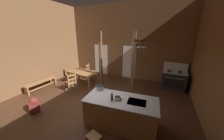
{
  "coord_description": "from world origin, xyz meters",
  "views": [
    {
      "loc": [
        2.36,
        -3.41,
        2.79
      ],
      "look_at": [
        0.29,
        1.16,
        1.21
      ],
      "focal_mm": 18.6,
      "sensor_mm": 36.0,
      "label": 1
    }
  ],
  "objects": [
    {
      "name": "ground_plane",
      "position": [
        0.0,
        0.0,
        -0.05
      ],
      "size": [
        8.24,
        8.02,
        0.1
      ],
      "primitive_type": "cube",
      "color": "#422819"
    },
    {
      "name": "step_stool",
      "position": [
        0.98,
        -1.5,
        0.18
      ],
      "size": [
        0.42,
        0.36,
        0.3
      ],
      "color": "olive",
      "rests_on": "ground_plane"
    },
    {
      "name": "glazed_panel_back_right",
      "position": [
        0.37,
        3.61,
        1.02
      ],
      "size": [
        0.84,
        0.01,
        2.05
      ],
      "primitive_type": "cube",
      "color": "white",
      "rests_on": "ground_plane"
    },
    {
      "name": "backpack",
      "position": [
        -1.74,
        -1.26,
        0.31
      ],
      "size": [
        0.38,
        0.38,
        0.6
      ],
      "color": "maroon",
      "rests_on": "ground_plane"
    },
    {
      "name": "glazed_door_back_left",
      "position": [
        -1.67,
        3.61,
        1.02
      ],
      "size": [
        1.0,
        0.01,
        2.05
      ],
      "primitive_type": "cube",
      "color": "white",
      "rests_on": "ground_plane"
    },
    {
      "name": "stockpot_on_counter",
      "position": [
        0.46,
        -0.25,
        1.01
      ],
      "size": [
        0.33,
        0.26,
        0.16
      ],
      "color": "#B7BABF",
      "rests_on": "kitchen_island"
    },
    {
      "name": "ladderback_chair_near_window",
      "position": [
        -1.75,
        0.64,
        0.45
      ],
      "size": [
        0.57,
        0.57,
        0.95
      ],
      "color": "olive",
      "rests_on": "ground_plane"
    },
    {
      "name": "support_post_with_pot_rack",
      "position": [
        1.22,
        1.37,
        1.54
      ],
      "size": [
        0.59,
        0.25,
        2.89
      ],
      "color": "brown",
      "rests_on": "ground_plane"
    },
    {
      "name": "stove_range",
      "position": [
        2.97,
        3.04,
        0.48
      ],
      "size": [
        1.19,
        0.88,
        1.32
      ],
      "color": "black",
      "rests_on": "ground_plane"
    },
    {
      "name": "bottle_tall_on_counter",
      "position": [
        1.14,
        -0.72,
        1.03
      ],
      "size": [
        0.08,
        0.08,
        0.26
      ],
      "color": "#56331E",
      "rests_on": "kitchen_island"
    },
    {
      "name": "wall_left",
      "position": [
        -3.79,
        0.0,
        2.27
      ],
      "size": [
        0.14,
        8.02,
        4.54
      ],
      "primitive_type": "cube",
      "color": "brown",
      "rests_on": "ground_plane"
    },
    {
      "name": "support_post_center",
      "position": [
        -0.57,
        1.65,
        1.45
      ],
      "size": [
        0.14,
        0.14,
        2.89
      ],
      "color": "brown",
      "rests_on": "ground_plane"
    },
    {
      "name": "bench_along_left_wall",
      "position": [
        -3.28,
        0.11,
        0.31
      ],
      "size": [
        0.44,
        1.58,
        0.44
      ],
      "color": "olive",
      "rests_on": "ground_plane"
    },
    {
      "name": "ladderback_chair_by_post",
      "position": [
        -1.87,
        2.47,
        0.45
      ],
      "size": [
        0.53,
        0.53,
        0.95
      ],
      "color": "olive",
      "rests_on": "ground_plane"
    },
    {
      "name": "mixing_bowl_on_counter",
      "position": [
        1.26,
        -0.58,
        0.96
      ],
      "size": [
        0.21,
        0.21,
        0.08
      ],
      "color": "silver",
      "rests_on": "kitchen_island"
    },
    {
      "name": "kitchen_island",
      "position": [
        1.35,
        -0.54,
        0.46
      ],
      "size": [
        2.24,
        1.14,
        0.93
      ],
      "color": "olive",
      "rests_on": "ground_plane"
    },
    {
      "name": "dining_table",
      "position": [
        -1.68,
        1.54,
        0.65
      ],
      "size": [
        1.8,
        1.11,
        0.74
      ],
      "color": "olive",
      "rests_on": "ground_plane"
    },
    {
      "name": "wall_back",
      "position": [
        0.0,
        3.68,
        2.27
      ],
      "size": [
        8.24,
        0.14,
        4.54
      ],
      "primitive_type": "cube",
      "color": "brown",
      "rests_on": "ground_plane"
    }
  ]
}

